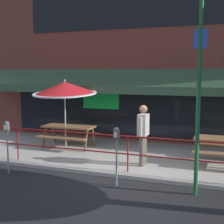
% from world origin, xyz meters
% --- Properties ---
extents(ground_plane, '(120.00, 120.00, 0.00)m').
position_xyz_m(ground_plane, '(0.00, 0.00, 0.00)').
color(ground_plane, black).
extents(patio_deck, '(15.00, 4.00, 0.10)m').
position_xyz_m(patio_deck, '(0.00, 2.00, 0.05)').
color(patio_deck, '#ADA89E').
rests_on(patio_deck, ground).
extents(restaurant_building, '(15.00, 1.60, 7.19)m').
position_xyz_m(restaurant_building, '(0.00, 4.22, 3.57)').
color(restaurant_building, brown).
rests_on(restaurant_building, ground).
extents(patio_railing, '(13.84, 0.04, 0.97)m').
position_xyz_m(patio_railing, '(0.00, 0.30, 0.80)').
color(patio_railing, maroon).
rests_on(patio_railing, patio_deck).
extents(picnic_table_left, '(1.80, 1.42, 0.76)m').
position_xyz_m(picnic_table_left, '(-2.75, 2.24, 0.71)').
color(picnic_table_left, brown).
rests_on(picnic_table_left, patio_deck).
extents(patio_umbrella_left, '(2.14, 2.14, 2.38)m').
position_xyz_m(patio_umbrella_left, '(-2.75, 1.99, 2.18)').
color(patio_umbrella_left, '#B7B2A8').
rests_on(patio_umbrella_left, patio_deck).
extents(pedestrian_walking, '(0.26, 0.62, 1.71)m').
position_xyz_m(pedestrian_walking, '(0.23, 1.01, 1.06)').
color(pedestrian_walking, '#665B4C').
rests_on(pedestrian_walking, patio_deck).
extents(parking_meter_near, '(0.15, 0.16, 1.42)m').
position_xyz_m(parking_meter_near, '(-3.09, -0.61, 1.15)').
color(parking_meter_near, gray).
rests_on(parking_meter_near, ground).
extents(parking_meter_far, '(0.15, 0.16, 1.42)m').
position_xyz_m(parking_meter_far, '(-0.03, -0.52, 1.15)').
color(parking_meter_far, gray).
rests_on(parking_meter_far, ground).
extents(street_sign_pole, '(0.28, 0.09, 4.71)m').
position_xyz_m(street_sign_pole, '(1.80, -0.45, 2.41)').
color(street_sign_pole, '#1E6033').
rests_on(street_sign_pole, ground).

